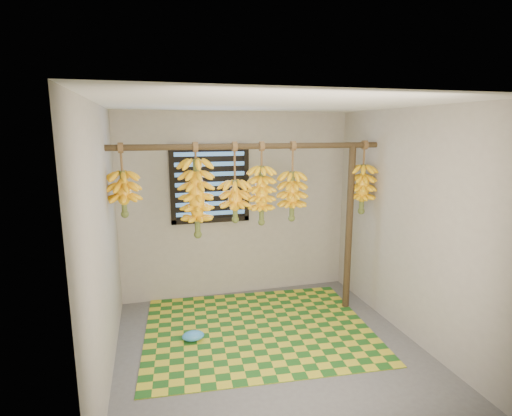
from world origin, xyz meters
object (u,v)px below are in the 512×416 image
object	(u,v)px
plastic_bag	(193,336)
banana_bunch_f	(362,189)
woven_mat	(258,329)
banana_bunch_e	(292,196)
banana_bunch_a	(124,194)
banana_bunch_b	(197,198)
support_post	(349,229)
banana_bunch_c	(235,201)
banana_bunch_d	(261,195)

from	to	relation	value
plastic_bag	banana_bunch_f	xyz separation A→B (m)	(2.08, 0.33, 1.43)
woven_mat	banana_bunch_e	world-z (taller)	banana_bunch_e
banana_bunch_a	banana_bunch_e	xyz separation A→B (m)	(1.81, 0.00, -0.10)
banana_bunch_e	banana_bunch_f	size ratio (longest dim) A/B	1.04
woven_mat	banana_bunch_b	distance (m)	1.60
support_post	banana_bunch_b	distance (m)	1.87
banana_bunch_c	banana_bunch_b	bearing A→B (deg)	-180.00
banana_bunch_c	support_post	bearing A→B (deg)	0.00
woven_mat	banana_bunch_c	xyz separation A→B (m)	(-0.19, 0.27, 1.41)
plastic_bag	banana_bunch_b	bearing A→B (deg)	70.35
woven_mat	banana_bunch_d	distance (m)	1.48
plastic_bag	banana_bunch_f	size ratio (longest dim) A/B	0.27
woven_mat	banana_bunch_f	xyz separation A→B (m)	(1.36, 0.27, 1.48)
banana_bunch_c	banana_bunch_e	bearing A→B (deg)	0.00
banana_bunch_e	woven_mat	bearing A→B (deg)	-150.56
support_post	banana_bunch_c	bearing A→B (deg)	180.00
support_post	woven_mat	world-z (taller)	support_post
woven_mat	banana_bunch_b	xyz separation A→B (m)	(-0.60, 0.27, 1.45)
support_post	banana_bunch_e	xyz separation A→B (m)	(-0.74, 0.00, 0.44)
support_post	plastic_bag	xyz separation A→B (m)	(-1.93, -0.33, -0.94)
woven_mat	banana_bunch_f	world-z (taller)	banana_bunch_f
banana_bunch_d	banana_bunch_f	world-z (taller)	same
plastic_bag	banana_bunch_f	world-z (taller)	banana_bunch_f
support_post	banana_bunch_c	xyz separation A→B (m)	(-1.40, 0.00, 0.41)
banana_bunch_c	banana_bunch_f	distance (m)	1.55
woven_mat	banana_bunch_c	world-z (taller)	banana_bunch_c
woven_mat	banana_bunch_e	size ratio (longest dim) A/B	2.74
woven_mat	banana_bunch_a	world-z (taller)	banana_bunch_a
plastic_bag	banana_bunch_e	world-z (taller)	banana_bunch_e
woven_mat	banana_bunch_e	xyz separation A→B (m)	(0.47, 0.27, 1.43)
banana_bunch_a	banana_bunch_e	size ratio (longest dim) A/B	0.83
banana_bunch_b	woven_mat	bearing A→B (deg)	-23.79
support_post	banana_bunch_b	bearing A→B (deg)	-180.00
banana_bunch_e	banana_bunch_b	bearing A→B (deg)	-180.00
woven_mat	plastic_bag	size ratio (longest dim) A/B	10.39
support_post	banana_bunch_e	bearing A→B (deg)	180.00
support_post	banana_bunch_e	world-z (taller)	banana_bunch_e
banana_bunch_c	banana_bunch_d	world-z (taller)	same
support_post	banana_bunch_b	xyz separation A→B (m)	(-1.81, -0.00, 0.46)
banana_bunch_b	plastic_bag	bearing A→B (deg)	-109.65
support_post	banana_bunch_a	bearing A→B (deg)	-180.00
banana_bunch_a	banana_bunch_d	world-z (taller)	same
support_post	woven_mat	xyz separation A→B (m)	(-1.21, -0.27, -0.99)
banana_bunch_b	banana_bunch_a	bearing A→B (deg)	180.00
banana_bunch_e	banana_bunch_f	world-z (taller)	same
support_post	banana_bunch_b	size ratio (longest dim) A/B	1.98
banana_bunch_d	banana_bunch_f	bearing A→B (deg)	0.00
banana_bunch_e	support_post	bearing A→B (deg)	-0.00
banana_bunch_d	banana_bunch_e	distance (m)	0.36
banana_bunch_a	banana_bunch_b	xyz separation A→B (m)	(0.74, 0.00, -0.08)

